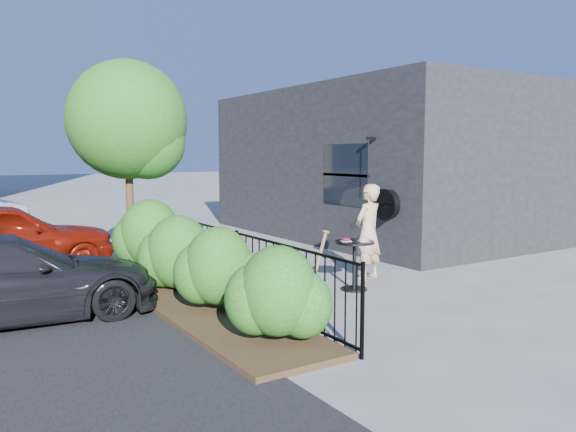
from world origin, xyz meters
TOP-DOWN VIEW (x-y plane):
  - ground at (0.00, 0.00)m, footprint 120.00×120.00m
  - shop_building at (5.50, 4.50)m, footprint 6.22×9.00m
  - fence at (-1.50, 0.00)m, footprint 0.05×6.05m
  - planting_bed at (-2.20, 0.00)m, footprint 1.30×6.00m
  - shrubs at (-2.10, 0.10)m, footprint 1.10×5.60m
  - patio_tree at (-2.24, 2.76)m, footprint 2.20×2.20m
  - cafe_table at (0.46, -0.46)m, footprint 0.66×0.66m
  - woman at (1.22, 0.10)m, footprint 0.72×0.57m
  - shovel at (-1.25, -1.69)m, footprint 0.44×0.17m
  - car_red at (-4.36, 4.17)m, footprint 4.13×1.80m
  - car_darkgrey at (-4.70, 0.68)m, footprint 4.19×1.82m

SIDE VIEW (x-z plane):
  - ground at x=0.00m, z-range 0.00..0.00m
  - planting_bed at x=-2.20m, z-range 0.00..0.08m
  - fence at x=-1.50m, z-range 0.01..1.11m
  - shovel at x=-1.25m, z-range -0.08..1.22m
  - cafe_table at x=0.46m, z-range 0.13..1.02m
  - car_darkgrey at x=-4.70m, z-range 0.00..1.20m
  - car_red at x=-4.36m, z-range 0.00..1.39m
  - shrubs at x=-2.10m, z-range 0.08..1.32m
  - woman at x=1.22m, z-range 0.00..1.74m
  - shop_building at x=5.50m, z-range 0.00..4.00m
  - patio_tree at x=-2.24m, z-range 0.79..4.73m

